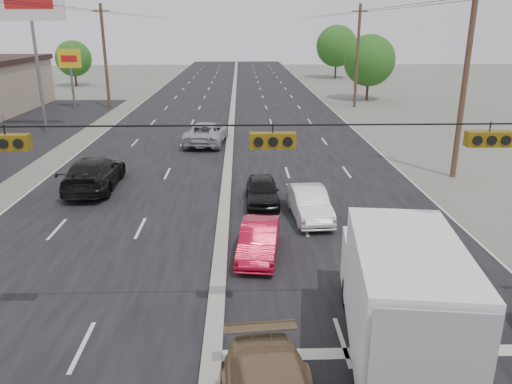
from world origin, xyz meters
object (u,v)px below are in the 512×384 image
tree_right_mid (369,60)px  queue_car_b (309,204)px  tree_left_far (73,58)px  tree_right_far (337,46)px  utility_pole_left_c (105,56)px  utility_pole_right_b (465,83)px  pole_sign_far (70,64)px  pole_sign_billboard (30,12)px  oncoming_far (206,133)px  queue_car_a (262,191)px  oncoming_near (94,173)px  utility_pole_right_c (357,56)px  box_truck (399,296)px  red_sedan (259,240)px

tree_right_mid → queue_car_b: tree_right_mid is taller
tree_left_far → tree_right_far: 39.31m
utility_pole_left_c → utility_pole_right_b: same height
pole_sign_far → tree_left_far: (-6.00, 20.00, -0.69)m
utility_pole_left_c → pole_sign_billboard: pole_sign_billboard is taller
utility_pole_right_b → oncoming_far: (-14.14, 8.47, -4.33)m
queue_car_a → tree_right_mid: bearing=68.8°
utility_pole_left_c → utility_pole_right_b: bearing=-45.0°
queue_car_a → utility_pole_left_c: bearing=116.0°
utility_pole_left_c → tree_left_far: size_ratio=1.63×
pole_sign_billboard → oncoming_near: bearing=-61.9°
queue_car_a → utility_pole_right_c: bearing=69.7°
queue_car_a → queue_car_b: (1.94, -1.87, 0.03)m
utility_pole_left_c → utility_pole_right_b: size_ratio=1.00×
tree_right_far → pole_sign_billboard: bearing=-126.0°
box_truck → queue_car_b: bearing=102.9°
box_truck → oncoming_far: 24.86m
tree_right_mid → red_sedan: size_ratio=1.91×
queue_car_b → oncoming_far: 15.47m
pole_sign_far → tree_right_mid: bearing=9.2°
pole_sign_billboard → queue_car_b: (18.19, -19.05, -8.20)m
tree_right_mid → oncoming_near: (-21.70, -31.58, -3.52)m
utility_pole_left_c → tree_right_mid: size_ratio=1.40×
box_truck → queue_car_b: 9.63m
oncoming_near → queue_car_b: bearing=155.3°
utility_pole_right_c → tree_right_far: utility_pole_right_c is taller
utility_pole_right_b → box_truck: utility_pole_right_b is taller
utility_pole_right_b → tree_left_far: 56.72m
utility_pole_left_c → oncoming_near: utility_pole_left_c is taller
queue_car_a → oncoming_far: size_ratio=0.66×
utility_pole_left_c → box_truck: size_ratio=1.47×
pole_sign_billboard → box_truck: (19.07, -28.58, -7.15)m
red_sedan → box_truck: bearing=-54.0°
oncoming_near → red_sedan: bearing=133.5°
utility_pole_left_c → utility_pole_right_b: (25.00, -25.00, 0.00)m
utility_pole_left_c → utility_pole_right_c: size_ratio=1.00×
oncoming_far → tree_left_far: bearing=-54.8°
utility_pole_left_c → utility_pole_right_b: 35.36m
oncoming_far → tree_right_far: bearing=-104.7°
tree_left_far → oncoming_far: 41.93m
utility_pole_right_c → queue_car_a: utility_pole_right_c is taller
pole_sign_far → oncoming_near: pole_sign_far is taller
queue_car_a → oncoming_near: (-8.45, 2.59, 0.18)m
pole_sign_far → red_sedan: bearing=-63.4°
utility_pole_right_b → pole_sign_billboard: bearing=154.3°
tree_right_mid → queue_car_a: size_ratio=1.92×
pole_sign_billboard → oncoming_near: size_ratio=1.95×
queue_car_a → red_sedan: bearing=-93.7°
utility_pole_right_c → pole_sign_billboard: size_ratio=0.91×
oncoming_near → tree_left_far: bearing=-73.2°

